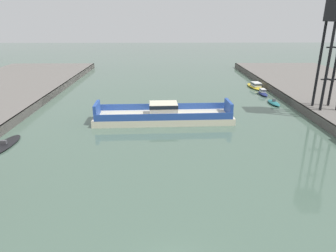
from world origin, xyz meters
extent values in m
cube|color=beige|center=(-0.63, 32.47, 0.55)|extent=(23.21, 7.02, 1.10)
cube|color=#284CA3|center=(-0.74, 35.48, 1.65)|extent=(22.06, 0.97, 1.10)
cube|color=#284CA3|center=(-0.51, 29.47, 1.65)|extent=(22.06, 0.97, 1.10)
cube|color=beige|center=(-0.63, 32.47, 2.12)|extent=(4.73, 3.55, 2.05)
cube|color=black|center=(-0.63, 32.47, 2.80)|extent=(4.77, 3.59, 0.60)
cube|color=#284CA3|center=(10.36, 32.90, 2.20)|extent=(0.67, 4.31, 2.20)
cube|color=#284CA3|center=(-11.62, 32.05, 2.20)|extent=(0.67, 4.31, 2.20)
ellipsoid|color=black|center=(-22.24, 22.12, 0.18)|extent=(2.65, 7.68, 0.37)
cube|color=#4C4C51|center=(-22.24, 22.12, 0.62)|extent=(0.82, 0.44, 0.50)
ellipsoid|color=navy|center=(21.84, 50.28, 0.29)|extent=(1.53, 4.95, 0.58)
cube|color=silver|center=(21.84, 50.65, 0.95)|extent=(1.04, 1.74, 0.74)
cube|color=black|center=(21.84, 50.65, 1.05)|extent=(1.07, 1.79, 0.22)
ellipsoid|color=#237075|center=(21.59, 42.52, 0.29)|extent=(1.91, 5.02, 0.58)
cube|color=#4C4C51|center=(21.59, 42.52, 0.83)|extent=(0.58, 0.44, 0.50)
ellipsoid|color=yellow|center=(22.21, 57.77, 0.26)|extent=(3.42, 8.20, 0.52)
cube|color=silver|center=(22.27, 57.17, 0.99)|extent=(2.11, 2.96, 0.93)
cube|color=black|center=(22.27, 57.17, 1.10)|extent=(2.17, 3.05, 0.28)
cylinder|color=black|center=(26.19, 36.13, 8.69)|extent=(0.44, 0.44, 14.34)
cylinder|color=black|center=(29.04, 36.13, 8.69)|extent=(0.44, 0.44, 14.34)
cylinder|color=black|center=(26.19, 33.28, 8.69)|extent=(0.44, 0.44, 14.34)
cube|color=black|center=(27.62, 34.71, 6.54)|extent=(2.85, 0.20, 0.20)
cube|color=black|center=(27.62, 34.71, 6.54)|extent=(0.20, 2.85, 0.20)
cube|color=black|center=(27.62, 34.71, 11.85)|extent=(2.85, 0.20, 0.20)
cube|color=black|center=(27.62, 34.71, 11.85)|extent=(0.20, 2.85, 0.20)
camera|label=1|loc=(-0.66, -15.82, 16.48)|focal=32.30mm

